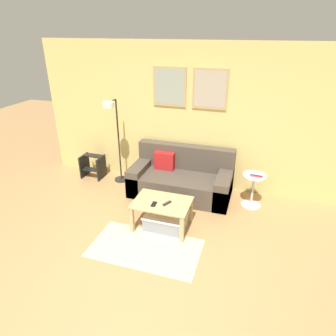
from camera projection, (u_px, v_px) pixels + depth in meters
ground_plane at (121, 296)px, 3.35m from camera, size 16.00×16.00×0.00m
wall_back at (188, 117)px, 5.28m from camera, size 5.60×0.09×2.55m
area_rug at (145, 248)px, 4.08m from camera, size 1.49×0.82×0.01m
couch at (181, 179)px, 5.33m from camera, size 1.76×0.85×0.82m
coffee_table at (162, 207)px, 4.37m from camera, size 0.83×0.58×0.43m
storage_bin at (166, 221)px, 4.45m from camera, size 0.62×0.39×0.22m
floor_lamp at (114, 132)px, 5.33m from camera, size 0.27×0.51×1.60m
side_table at (253, 187)px, 4.92m from camera, size 0.38×0.38×0.57m
book_stack at (256, 174)px, 4.81m from camera, size 0.21×0.17×0.05m
remote_control at (167, 203)px, 4.28m from camera, size 0.10×0.15×0.02m
cell_phone at (154, 204)px, 4.27m from camera, size 0.07×0.14×0.01m
step_stool at (93, 166)px, 5.93m from camera, size 0.41×0.33×0.45m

